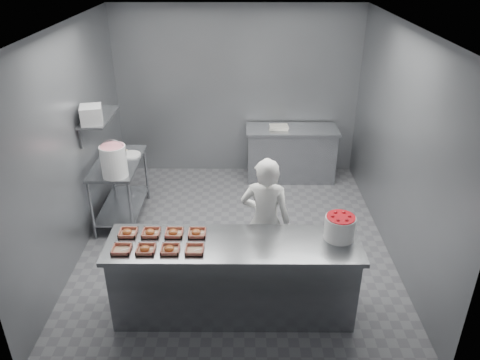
% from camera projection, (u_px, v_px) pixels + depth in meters
% --- Properties ---
extents(floor, '(4.50, 4.50, 0.00)m').
position_uv_depth(floor, '(236.00, 240.00, 6.35)').
color(floor, '#4C4C51').
rests_on(floor, ground).
extents(ceiling, '(4.50, 4.50, 0.00)m').
position_uv_depth(ceiling, '(235.00, 26.00, 5.07)').
color(ceiling, white).
rests_on(ceiling, wall_back).
extents(wall_back, '(4.00, 0.04, 2.80)m').
position_uv_depth(wall_back, '(237.00, 92.00, 7.71)').
color(wall_back, slate).
rests_on(wall_back, ground).
extents(wall_left, '(0.04, 4.50, 2.80)m').
position_uv_depth(wall_left, '(72.00, 145.00, 5.72)').
color(wall_left, slate).
rests_on(wall_left, ground).
extents(wall_right, '(0.04, 4.50, 2.80)m').
position_uv_depth(wall_right, '(399.00, 146.00, 5.70)').
color(wall_right, slate).
rests_on(wall_right, ground).
extents(service_counter, '(2.60, 0.70, 0.90)m').
position_uv_depth(service_counter, '(234.00, 278.00, 4.94)').
color(service_counter, slate).
rests_on(service_counter, ground).
extents(prep_table, '(0.60, 1.20, 0.90)m').
position_uv_depth(prep_table, '(120.00, 181.00, 6.62)').
color(prep_table, slate).
rests_on(prep_table, ground).
extents(back_counter, '(1.50, 0.60, 0.90)m').
position_uv_depth(back_counter, '(291.00, 154.00, 7.83)').
color(back_counter, slate).
rests_on(back_counter, ground).
extents(wall_shelf, '(0.35, 0.90, 0.03)m').
position_uv_depth(wall_shelf, '(99.00, 117.00, 6.18)').
color(wall_shelf, slate).
rests_on(wall_shelf, wall_left).
extents(tray_0, '(0.19, 0.18, 0.04)m').
position_uv_depth(tray_0, '(122.00, 249.00, 4.60)').
color(tray_0, tan).
rests_on(tray_0, service_counter).
extents(tray_1, '(0.19, 0.18, 0.06)m').
position_uv_depth(tray_1, '(146.00, 249.00, 4.60)').
color(tray_1, tan).
rests_on(tray_1, service_counter).
extents(tray_2, '(0.19, 0.18, 0.06)m').
position_uv_depth(tray_2, '(170.00, 249.00, 4.60)').
color(tray_2, tan).
rests_on(tray_2, service_counter).
extents(tray_3, '(0.19, 0.18, 0.04)m').
position_uv_depth(tray_3, '(195.00, 249.00, 4.60)').
color(tray_3, tan).
rests_on(tray_3, service_counter).
extents(tray_4, '(0.19, 0.18, 0.06)m').
position_uv_depth(tray_4, '(128.00, 232.00, 4.86)').
color(tray_4, tan).
rests_on(tray_4, service_counter).
extents(tray_5, '(0.19, 0.18, 0.06)m').
position_uv_depth(tray_5, '(151.00, 233.00, 4.86)').
color(tray_5, tan).
rests_on(tray_5, service_counter).
extents(tray_6, '(0.19, 0.18, 0.06)m').
position_uv_depth(tray_6, '(174.00, 233.00, 4.86)').
color(tray_6, tan).
rests_on(tray_6, service_counter).
extents(tray_7, '(0.19, 0.18, 0.06)m').
position_uv_depth(tray_7, '(197.00, 233.00, 4.86)').
color(tray_7, tan).
rests_on(tray_7, service_counter).
extents(worker, '(0.63, 0.48, 1.57)m').
position_uv_depth(worker, '(265.00, 221.00, 5.32)').
color(worker, white).
rests_on(worker, ground).
extents(strawberry_tub, '(0.31, 0.31, 0.26)m').
position_uv_depth(strawberry_tub, '(340.00, 227.00, 4.75)').
color(strawberry_tub, white).
rests_on(strawberry_tub, service_counter).
extents(glaze_bucket, '(0.35, 0.33, 0.51)m').
position_uv_depth(glaze_bucket, '(114.00, 160.00, 5.99)').
color(glaze_bucket, white).
rests_on(glaze_bucket, prep_table).
extents(bucket_lid, '(0.31, 0.31, 0.02)m').
position_uv_depth(bucket_lid, '(131.00, 155.00, 6.67)').
color(bucket_lid, white).
rests_on(bucket_lid, prep_table).
extents(rag, '(0.17, 0.16, 0.02)m').
position_uv_depth(rag, '(121.00, 152.00, 6.76)').
color(rag, '#CCB28C').
rests_on(rag, prep_table).
extents(appliance, '(0.32, 0.35, 0.22)m').
position_uv_depth(appliance, '(91.00, 115.00, 5.89)').
color(appliance, gray).
rests_on(appliance, wall_shelf).
extents(paper_stack, '(0.31, 0.24, 0.05)m').
position_uv_depth(paper_stack, '(279.00, 127.00, 7.62)').
color(paper_stack, silver).
rests_on(paper_stack, back_counter).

